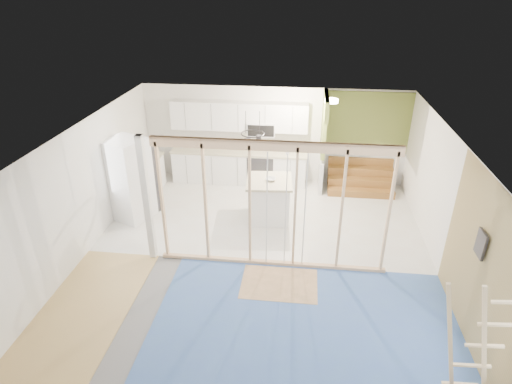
# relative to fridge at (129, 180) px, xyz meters

# --- Properties ---
(room) EXTENTS (7.01, 8.01, 2.61)m
(room) POSITION_rel_fridge_xyz_m (3.10, -1.52, 0.34)
(room) COLOR slate
(room) RESTS_ON ground
(floor_overlays) EXTENTS (7.00, 8.00, 0.03)m
(floor_overlays) POSITION_rel_fridge_xyz_m (3.17, -1.45, -0.95)
(floor_overlays) COLOR silver
(floor_overlays) RESTS_ON room
(stud_frame) EXTENTS (4.66, 0.14, 2.60)m
(stud_frame) POSITION_rel_fridge_xyz_m (2.88, -1.52, 0.61)
(stud_frame) COLOR beige
(stud_frame) RESTS_ON room
(base_cabinets) EXTENTS (4.45, 2.24, 0.93)m
(base_cabinets) POSITION_rel_fridge_xyz_m (1.49, 1.85, -0.50)
(base_cabinets) COLOR white
(base_cabinets) RESTS_ON room
(upper_cabinets) EXTENTS (3.60, 0.41, 0.85)m
(upper_cabinets) POSITION_rel_fridge_xyz_m (2.26, 2.30, 0.86)
(upper_cabinets) COLOR white
(upper_cabinets) RESTS_ON room
(green_partition) EXTENTS (2.25, 1.51, 2.60)m
(green_partition) POSITION_rel_fridge_xyz_m (5.14, 2.14, -0.02)
(green_partition) COLOR olive
(green_partition) RESTS_ON room
(pot_rack) EXTENTS (0.52, 0.52, 0.72)m
(pot_rack) POSITION_rel_fridge_xyz_m (2.79, 0.38, 1.03)
(pot_rack) COLOR black
(pot_rack) RESTS_ON room
(sheathing_panel) EXTENTS (0.02, 4.00, 2.60)m
(sheathing_panel) POSITION_rel_fridge_xyz_m (6.58, -3.52, 0.34)
(sheathing_panel) COLOR #9E8A55
(sheathing_panel) RESTS_ON room
(electrical_panel) EXTENTS (0.04, 0.30, 0.40)m
(electrical_panel) POSITION_rel_fridge_xyz_m (6.53, -2.92, 0.69)
(electrical_panel) COLOR #333338
(electrical_panel) RESTS_ON room
(ceiling_light) EXTENTS (0.32, 0.32, 0.08)m
(ceiling_light) POSITION_rel_fridge_xyz_m (4.50, 1.48, 1.58)
(ceiling_light) COLOR #FFEABF
(ceiling_light) RESTS_ON room
(fridge) EXTENTS (1.11, 1.07, 1.93)m
(fridge) POSITION_rel_fridge_xyz_m (0.00, 0.00, 0.00)
(fridge) COLOR white
(fridge) RESTS_ON room
(island) EXTENTS (1.10, 1.10, 1.00)m
(island) POSITION_rel_fridge_xyz_m (3.18, 0.28, -0.47)
(island) COLOR white
(island) RESTS_ON room
(bowl) EXTENTS (0.24, 0.24, 0.06)m
(bowl) POSITION_rel_fridge_xyz_m (3.22, 0.28, 0.06)
(bowl) COLOR silver
(bowl) RESTS_ON island
(soap_bottle_a) EXTENTS (0.14, 0.14, 0.32)m
(soap_bottle_a) POSITION_rel_fridge_xyz_m (0.60, 2.26, 0.13)
(soap_bottle_a) COLOR silver
(soap_bottle_a) RESTS_ON base_cabinets
(soap_bottle_b) EXTENTS (0.09, 0.09, 0.18)m
(soap_bottle_b) POSITION_rel_fridge_xyz_m (3.51, 2.07, 0.06)
(soap_bottle_b) COLOR silver
(soap_bottle_b) RESTS_ON base_cabinets
(ladder) EXTENTS (1.00, 0.11, 1.86)m
(ladder) POSITION_rel_fridge_xyz_m (6.14, -4.21, -0.01)
(ladder) COLOR beige
(ladder) RESTS_ON room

